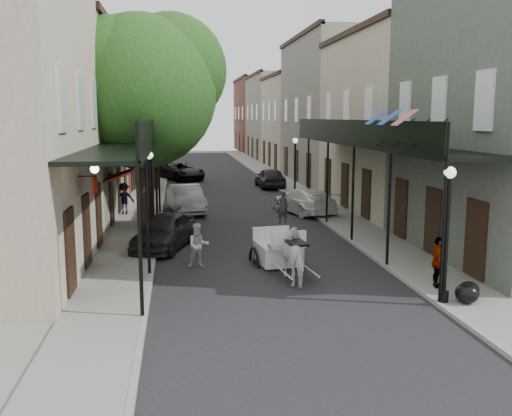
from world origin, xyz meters
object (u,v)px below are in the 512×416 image
object	(u,v)px
pedestrian_sidewalk_left	(124,198)
car_left_near	(164,231)
carriage	(275,233)
pedestrian_sidewalk_right	(438,262)
tree_near	(149,86)
car_right_far	(270,178)
car_right_near	(304,201)
tree_far	(158,106)
lamppost_right_near	(447,233)
pedestrian_walking	(198,245)
car_left_mid	(186,199)
horse	(298,256)
lamppost_left	(150,197)
lamppost_right_far	(295,167)
car_left_far	(181,171)

from	to	relation	value
pedestrian_sidewalk_left	car_left_near	size ratio (longest dim) A/B	0.39
carriage	pedestrian_sidewalk_right	size ratio (longest dim) A/B	1.76
tree_near	car_right_far	distance (m)	17.18
car_right_near	pedestrian_sidewalk_right	bearing A→B (deg)	77.45
tree_far	lamppost_right_near	xyz separation A→B (m)	(8.35, -26.18, -3.79)
pedestrian_walking	car_left_mid	xyz separation A→B (m)	(-0.22, 11.34, -0.03)
tree_far	car_right_near	world-z (taller)	tree_far
tree_far	horse	bearing A→B (deg)	-78.18
tree_near	lamppost_right_near	xyz separation A→B (m)	(8.30, -12.18, -4.44)
car_right_near	tree_far	bearing A→B (deg)	-70.58
horse	car_right_near	xyz separation A→B (m)	(2.97, 12.42, -0.12)
tree_near	car_left_mid	size ratio (longest dim) A/B	2.15
lamppost_left	lamppost_right_far	xyz separation A→B (m)	(8.20, 12.00, 0.00)
lamppost_right_far	horse	size ratio (longest dim) A/B	1.95
car_left_near	car_right_near	xyz separation A→B (m)	(7.20, 7.36, -0.03)
car_right_far	car_left_far	bearing A→B (deg)	-46.06
lamppost_right_near	pedestrian_walking	bearing A→B (deg)	142.35
tree_near	pedestrian_sidewalk_left	distance (m)	6.78
lamppost_right_near	pedestrian_sidewalk_right	bearing A→B (deg)	71.76
carriage	car_left_far	size ratio (longest dim) A/B	0.52
pedestrian_walking	car_left_mid	world-z (taller)	pedestrian_walking
carriage	car_left_near	world-z (taller)	carriage
tree_near	car_right_far	size ratio (longest dim) A/B	2.23
tree_near	lamppost_right_far	world-z (taller)	tree_near
lamppost_left	pedestrian_walking	distance (m)	3.69
pedestrian_walking	pedestrian_sidewalk_left	distance (m)	11.24
car_left_mid	lamppost_right_near	bearing A→B (deg)	-75.66
car_left_near	car_right_far	distance (m)	19.80
lamppost_left	pedestrian_sidewalk_left	world-z (taller)	lamppost_left
pedestrian_sidewalk_left	pedestrian_sidewalk_right	distance (m)	17.74
horse	tree_far	bearing A→B (deg)	-85.19
horse	car_left_far	world-z (taller)	horse
lamppost_right_near	lamppost_right_far	size ratio (longest dim) A/B	1.00
tree_near	pedestrian_sidewalk_left	xyz separation A→B (m)	(-1.60, 3.53, -5.56)
horse	car_right_near	size ratio (longest dim) A/B	0.41
car_left_mid	car_left_far	bearing A→B (deg)	82.48
lamppost_left	car_right_far	size ratio (longest dim) A/B	0.86
carriage	car_left_far	distance (m)	27.36
horse	pedestrian_sidewalk_left	distance (m)	14.37
pedestrian_sidewalk_left	car_left_near	world-z (taller)	pedestrian_sidewalk_left
lamppost_left	pedestrian_sidewalk_right	bearing A→B (deg)	-37.92
tree_far	lamppost_left	size ratio (longest dim) A/B	2.32
lamppost_right_far	car_right_far	world-z (taller)	lamppost_right_far
horse	car_right_near	world-z (taller)	horse
pedestrian_sidewalk_left	car_left_near	xyz separation A→B (m)	(2.20, -7.78, -0.22)
lamppost_right_near	horse	size ratio (longest dim) A/B	1.95
carriage	car_right_far	size ratio (longest dim) A/B	0.62
lamppost_left	pedestrian_walking	size ratio (longest dim) A/B	2.43
lamppost_right_near	car_left_far	size ratio (longest dim) A/B	0.72
carriage	car_left_far	bearing A→B (deg)	89.39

